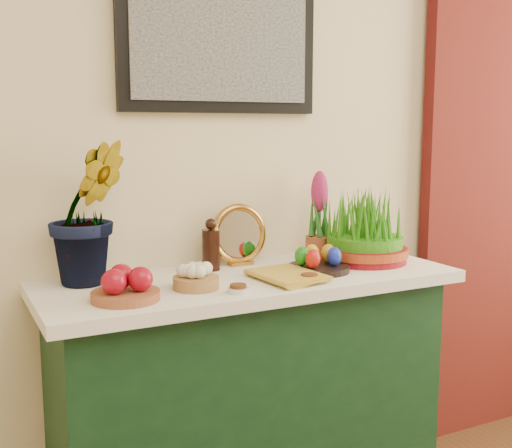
{
  "coord_description": "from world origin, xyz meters",
  "views": [
    {
      "loc": [
        -1.05,
        0.12,
        1.38
      ],
      "look_at": [
        -0.12,
        1.95,
        1.07
      ],
      "focal_mm": 45.0,
      "sensor_mm": 36.0,
      "label": 1
    }
  ],
  "objects": [
    {
      "name": "vinegar_cruet",
      "position": [
        -0.21,
        2.13,
        0.97
      ],
      "size": [
        0.06,
        0.06,
        0.18
      ],
      "color": "black",
      "rests_on": "tablecloth"
    },
    {
      "name": "hyacinth_green",
      "position": [
        -0.62,
        2.13,
        1.19
      ],
      "size": [
        0.33,
        0.29,
        0.6
      ],
      "primitive_type": "imported",
      "rotation": [
        0.0,
        0.0,
        0.1
      ],
      "color": "#246620",
      "rests_on": "tablecloth"
    },
    {
      "name": "sideboard",
      "position": [
        -0.12,
        2.0,
        0.42
      ],
      "size": [
        1.3,
        0.45,
        0.85
      ],
      "primitive_type": "cube",
      "color": "#13361A",
      "rests_on": "ground"
    },
    {
      "name": "egg_plate",
      "position": [
        0.11,
        1.95,
        0.92
      ],
      "size": [
        0.27,
        0.27,
        0.09
      ],
      "color": "black",
      "rests_on": "tablecloth"
    },
    {
      "name": "apple_bowl",
      "position": [
        -0.58,
        1.88,
        0.93
      ],
      "size": [
        0.22,
        0.22,
        0.1
      ],
      "color": "brown",
      "rests_on": "tablecloth"
    },
    {
      "name": "spice_dish_left",
      "position": [
        -0.26,
        1.81,
        0.9
      ],
      "size": [
        0.06,
        0.06,
        0.03
      ],
      "color": "silver",
      "rests_on": "tablecloth"
    },
    {
      "name": "garlic_basket",
      "position": [
        -0.35,
        1.91,
        0.92
      ],
      "size": [
        0.17,
        0.17,
        0.08
      ],
      "color": "#A37141",
      "rests_on": "tablecloth"
    },
    {
      "name": "tablecloth",
      "position": [
        -0.12,
        2.0,
        0.87
      ],
      "size": [
        1.4,
        0.55,
        0.04
      ],
      "primitive_type": "cube",
      "color": "silver",
      "rests_on": "sideboard"
    },
    {
      "name": "mirror",
      "position": [
        -0.08,
        2.18,
        1.0
      ],
      "size": [
        0.22,
        0.06,
        0.22
      ],
      "color": "#B67F32",
      "rests_on": "tablecloth"
    },
    {
      "name": "wheatgrass_sabzeh",
      "position": [
        0.35,
        2.01,
        1.0
      ],
      "size": [
        0.32,
        0.32,
        0.26
      ],
      "color": "maroon",
      "rests_on": "tablecloth"
    },
    {
      "name": "hyacinth_pink",
      "position": [
        0.24,
        2.15,
        1.04
      ],
      "size": [
        0.1,
        0.1,
        0.33
      ],
      "color": "#96492E",
      "rests_on": "tablecloth"
    },
    {
      "name": "spice_dish_right",
      "position": [
        0.0,
        1.83,
        0.9
      ],
      "size": [
        0.07,
        0.07,
        0.03
      ],
      "color": "silver",
      "rests_on": "tablecloth"
    },
    {
      "name": "book",
      "position": [
        -0.13,
        1.88,
        0.91
      ],
      "size": [
        0.19,
        0.26,
        0.03
      ],
      "primitive_type": "imported",
      "rotation": [
        0.0,
        0.0,
        0.1
      ],
      "color": "gold",
      "rests_on": "tablecloth"
    }
  ]
}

